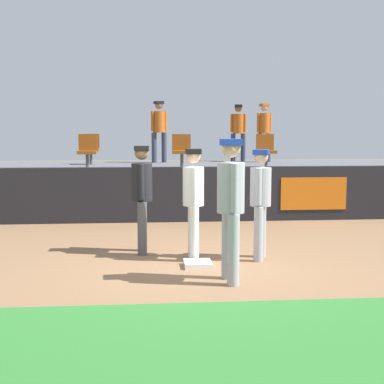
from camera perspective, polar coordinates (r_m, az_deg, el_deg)
ground_plane at (r=7.90m, az=0.51°, el=-8.13°), size 60.00×60.00×0.00m
grass_foreground_strip at (r=5.09m, az=3.77°, el=-16.51°), size 18.00×2.80×0.01m
first_base at (r=7.98m, az=0.61°, el=-7.67°), size 0.40×0.40×0.08m
player_fielder_home at (r=8.28m, az=0.15°, el=-0.42°), size 0.33×0.54×1.73m
player_runner_visitor at (r=8.35m, az=7.31°, el=-0.44°), size 0.42×0.46×1.71m
player_coach_visitor at (r=7.01m, az=4.15°, el=-0.85°), size 0.39×0.53×1.89m
player_umpire at (r=8.75m, az=-5.35°, el=0.07°), size 0.34×0.49×1.76m
field_wall at (r=11.86m, az=-1.28°, el=-0.24°), size 18.00×0.26×1.21m
bleacher_platform at (r=14.42m, az=-1.98°, el=0.70°), size 18.00×4.80×1.09m
seat_front_left at (r=13.28m, az=-11.07°, el=4.48°), size 0.45×0.44×0.84m
seat_front_center at (r=13.23m, az=-1.11°, el=4.59°), size 0.46×0.44×0.84m
seat_back_left at (r=15.08m, az=-10.71°, el=4.71°), size 0.45×0.44×0.84m
seat_front_right at (r=13.54m, az=7.88°, el=4.57°), size 0.44×0.44×0.84m
spectator_hooded at (r=15.70m, az=-3.54°, el=6.91°), size 0.47×0.44×1.78m
spectator_capped at (r=16.46m, az=4.95°, el=6.75°), size 0.48×0.37×1.71m
spectator_casual at (r=16.12m, az=7.69°, el=6.74°), size 0.47×0.41×1.72m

